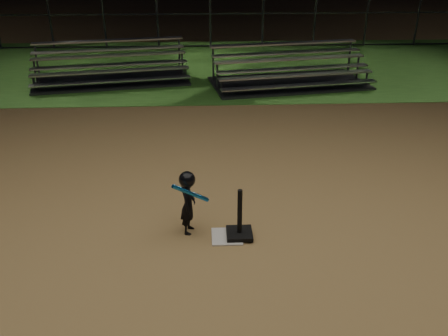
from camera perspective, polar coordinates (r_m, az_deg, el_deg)
The scene contains 8 objects.
ground at distance 7.24m, azimuth 0.35°, elevation -8.13°, with size 80.00×80.00×0.00m, color olive.
grass_strip at distance 16.49m, azimuth -1.38°, elevation 11.84°, with size 60.00×8.00×0.01m, color #2C5E1E.
home_plate at distance 7.23m, azimuth 0.35°, elevation -8.05°, with size 0.45×0.45×0.02m, color beige.
batting_tee at distance 7.17m, azimuth 1.83°, elevation -6.97°, with size 0.38×0.38×0.76m.
child_batter at distance 7.10m, azimuth -4.25°, elevation -3.85°, with size 0.53×0.49×1.00m.
bleacher_left at distance 15.14m, azimuth -13.07°, elevation 10.75°, with size 4.78×2.92×1.09m.
bleacher_right at distance 14.50m, azimuth 7.71°, elevation 10.51°, with size 4.75×2.87×1.09m.
backstop_fence at distance 19.19m, azimuth -1.62°, elevation 17.66°, with size 20.08×0.08×2.50m.
Camera 1 is at (-0.30, -5.97, 4.08)m, focal length 38.92 mm.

